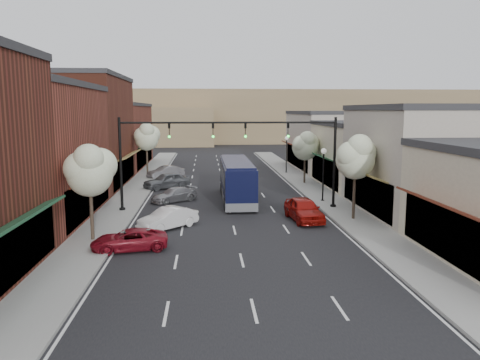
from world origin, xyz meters
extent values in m
plane|color=black|center=(0.00, 0.00, 0.00)|extent=(160.00, 160.00, 0.00)
cube|color=gray|center=(-8.40, 18.50, 0.07)|extent=(2.80, 73.00, 0.15)
cube|color=gray|center=(8.40, 18.50, 0.07)|extent=(2.80, 73.00, 0.15)
cube|color=gray|center=(-7.00, 18.50, 0.07)|extent=(0.25, 73.00, 0.17)
cube|color=gray|center=(7.00, 18.50, 0.07)|extent=(0.25, 73.00, 0.17)
cube|color=#1A4127|center=(-9.30, -8.00, 3.10)|extent=(1.07, 9.80, 0.49)
cube|color=brown|center=(-14.30, 6.00, 4.50)|extent=(9.00, 14.00, 9.00)
cube|color=#2D2D30|center=(-14.30, 6.00, 9.20)|extent=(9.20, 14.10, 0.40)
cube|color=black|center=(-10.10, 6.00, 1.60)|extent=(0.60, 11.90, 2.60)
cube|color=#542013|center=(-9.30, 6.00, 3.10)|extent=(1.07, 9.80, 0.49)
cube|color=#5E281B|center=(-14.30, 20.00, 5.25)|extent=(9.00, 14.00, 10.50)
cube|color=#2D2D30|center=(-14.30, 20.00, 10.70)|extent=(9.20, 14.10, 0.40)
cube|color=black|center=(-10.10, 20.00, 1.60)|extent=(0.60, 11.90, 2.60)
cube|color=olive|center=(-9.30, 20.00, 3.10)|extent=(1.07, 9.80, 0.49)
cube|color=brown|center=(-14.30, 36.00, 4.00)|extent=(9.00, 18.00, 8.00)
cube|color=#2D2D30|center=(-14.30, 36.00, 8.20)|extent=(9.20, 18.10, 0.40)
cube|color=black|center=(-10.10, 36.00, 1.60)|extent=(0.60, 15.30, 2.60)
cube|color=#1A4127|center=(-9.30, 36.00, 3.10)|extent=(1.07, 12.60, 0.49)
cube|color=black|center=(10.10, -6.00, 1.60)|extent=(0.60, 10.20, 2.60)
cube|color=#542013|center=(9.30, -6.00, 3.10)|extent=(1.07, 8.40, 0.49)
cube|color=#B0A597|center=(13.80, 6.00, 3.75)|extent=(8.00, 12.00, 7.50)
cube|color=#2D2D30|center=(13.80, 6.00, 7.70)|extent=(8.20, 12.10, 0.40)
cube|color=black|center=(10.10, 6.00, 1.60)|extent=(0.60, 10.20, 2.60)
cube|color=olive|center=(9.30, 6.00, 3.10)|extent=(1.07, 8.40, 0.49)
cube|color=beige|center=(13.80, 18.00, 3.00)|extent=(8.00, 12.00, 6.00)
cube|color=#2D2D30|center=(13.80, 18.00, 6.20)|extent=(8.20, 12.10, 0.40)
cube|color=black|center=(10.10, 18.00, 1.60)|extent=(0.60, 10.20, 2.60)
cube|color=#1A4127|center=(9.30, 18.00, 3.10)|extent=(1.07, 8.40, 0.49)
cube|color=#B0A597|center=(13.80, 32.00, 3.50)|extent=(8.00, 16.00, 7.00)
cube|color=#2D2D30|center=(13.80, 32.00, 7.20)|extent=(8.20, 16.10, 0.40)
cube|color=black|center=(10.10, 32.00, 1.60)|extent=(0.60, 13.60, 2.60)
cube|color=#542013|center=(9.30, 32.00, 3.10)|extent=(1.07, 11.20, 0.49)
cube|color=#7A6647|center=(0.00, 90.00, 6.00)|extent=(120.00, 30.00, 12.00)
cube|color=#7A6647|center=(-25.00, 78.00, 4.00)|extent=(50.00, 20.00, 8.00)
cylinder|color=black|center=(8.00, 8.00, 0.15)|extent=(0.44, 0.44, 0.30)
cylinder|color=black|center=(8.00, 8.00, 3.50)|extent=(0.20, 0.20, 7.00)
cylinder|color=black|center=(4.00, 8.00, 6.60)|extent=(8.00, 0.14, 0.14)
imported|color=black|center=(4.40, 8.00, 6.00)|extent=(0.18, 0.46, 1.10)
sphere|color=#19E533|center=(4.40, 7.88, 5.58)|extent=(0.18, 0.18, 0.18)
imported|color=black|center=(1.20, 8.00, 6.00)|extent=(0.18, 0.46, 1.10)
sphere|color=#19E533|center=(1.20, 7.88, 5.58)|extent=(0.18, 0.18, 0.18)
cylinder|color=black|center=(-8.00, 8.00, 0.15)|extent=(0.44, 0.44, 0.30)
cylinder|color=black|center=(-8.00, 8.00, 3.50)|extent=(0.20, 0.20, 7.00)
cylinder|color=black|center=(-4.00, 8.00, 6.60)|extent=(8.00, 0.14, 0.14)
imported|color=black|center=(-4.40, 8.00, 6.00)|extent=(0.18, 0.46, 1.10)
sphere|color=#19E533|center=(-4.40, 7.88, 5.58)|extent=(0.18, 0.18, 0.18)
imported|color=black|center=(-1.20, 8.00, 6.00)|extent=(0.18, 0.46, 1.10)
sphere|color=#19E533|center=(-1.20, 7.88, 5.58)|extent=(0.18, 0.18, 0.18)
cylinder|color=#47382B|center=(8.30, 4.00, 1.86)|extent=(0.20, 0.20, 3.71)
sphere|color=#BDC799|center=(8.30, 4.00, 4.18)|extent=(2.60, 2.60, 2.60)
sphere|color=#BDC799|center=(8.80, 4.30, 4.64)|extent=(2.00, 2.00, 2.00)
sphere|color=#BDC799|center=(7.90, 3.70, 4.52)|extent=(1.90, 1.90, 1.90)
sphere|color=#BDC799|center=(8.40, 3.50, 5.10)|extent=(1.70, 1.70, 1.70)
cylinder|color=#47382B|center=(8.30, 20.00, 1.66)|extent=(0.20, 0.20, 3.33)
sphere|color=#BDC799|center=(8.30, 20.00, 3.74)|extent=(2.60, 2.60, 2.60)
sphere|color=#BDC799|center=(8.80, 20.30, 4.16)|extent=(2.00, 2.00, 2.00)
sphere|color=#BDC799|center=(7.90, 19.70, 4.06)|extent=(1.90, 1.90, 1.90)
sphere|color=#BDC799|center=(8.40, 19.50, 4.58)|extent=(1.70, 1.70, 1.70)
cylinder|color=#47382B|center=(-8.30, 0.00, 1.76)|extent=(0.20, 0.20, 3.52)
sphere|color=#BDC799|center=(-8.30, 0.00, 3.96)|extent=(2.60, 2.60, 2.60)
sphere|color=#BDC799|center=(-7.80, 0.30, 4.40)|extent=(2.00, 2.00, 2.00)
sphere|color=#BDC799|center=(-8.70, -0.30, 4.29)|extent=(1.90, 1.90, 1.90)
sphere|color=#BDC799|center=(-8.20, -0.50, 4.84)|extent=(1.70, 1.70, 1.70)
cylinder|color=#47382B|center=(-8.30, 26.00, 1.92)|extent=(0.20, 0.20, 3.84)
sphere|color=#BDC799|center=(-8.30, 26.00, 4.32)|extent=(2.60, 2.60, 2.60)
sphere|color=#BDC799|center=(-7.80, 26.30, 4.80)|extent=(2.00, 2.00, 2.00)
sphere|color=#BDC799|center=(-8.70, 25.70, 4.68)|extent=(1.90, 1.90, 1.90)
sphere|color=#BDC799|center=(-8.20, 25.50, 5.28)|extent=(1.70, 1.70, 1.70)
cylinder|color=black|center=(7.80, 10.50, 0.10)|extent=(0.28, 0.28, 0.20)
cylinder|color=black|center=(7.80, 10.50, 2.00)|extent=(0.12, 0.12, 4.00)
sphere|color=white|center=(7.80, 10.50, 4.22)|extent=(0.44, 0.44, 0.44)
cylinder|color=black|center=(7.80, 28.00, 0.10)|extent=(0.28, 0.28, 0.20)
cylinder|color=black|center=(7.80, 28.00, 2.00)|extent=(0.12, 0.12, 4.00)
sphere|color=white|center=(7.80, 28.00, 4.22)|extent=(0.44, 0.44, 0.44)
cube|color=black|center=(0.80, 11.87, 1.82)|extent=(2.41, 10.96, 2.74)
cube|color=#595B60|center=(0.80, 11.87, 0.50)|extent=(2.43, 10.98, 0.64)
cube|color=black|center=(0.80, 11.87, 2.19)|extent=(2.47, 10.08, 1.00)
cube|color=black|center=(0.80, 11.87, 3.24)|extent=(2.22, 10.52, 0.23)
cube|color=black|center=(0.82, 6.44, 2.37)|extent=(1.90, 0.09, 1.10)
cylinder|color=black|center=(-0.26, 8.03, 0.47)|extent=(0.30, 0.95, 0.95)
cylinder|color=black|center=(1.89, 8.04, 0.47)|extent=(0.30, 0.95, 0.95)
cylinder|color=black|center=(-0.29, 15.33, 0.47)|extent=(0.30, 0.95, 0.95)
cylinder|color=black|center=(1.87, 15.34, 0.47)|extent=(0.30, 0.95, 0.95)
cylinder|color=black|center=(-0.28, 14.06, 0.47)|extent=(0.30, 0.95, 0.95)
cylinder|color=black|center=(1.87, 14.06, 0.47)|extent=(0.30, 0.95, 0.95)
imported|color=maroon|center=(4.91, 4.23, 0.79)|extent=(2.33, 4.82, 1.59)
imported|color=maroon|center=(-5.94, -1.79, 0.57)|extent=(4.35, 2.56, 1.14)
imported|color=silver|center=(-4.20, 2.71, 0.67)|extent=(3.93, 3.86, 1.34)
imported|color=gray|center=(-4.40, 11.60, 0.58)|extent=(4.18, 3.71, 1.16)
imported|color=#575A5E|center=(-5.53, 18.25, 0.78)|extent=(4.83, 3.98, 1.55)
imported|color=#96959A|center=(-6.20, 25.25, 0.69)|extent=(4.20, 3.67, 1.37)
camera|label=1|loc=(-1.76, -26.67, 7.53)|focal=35.00mm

